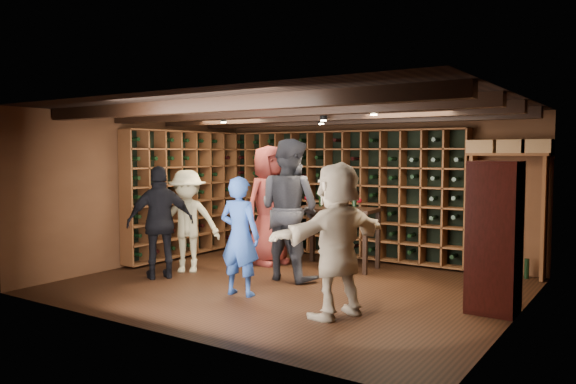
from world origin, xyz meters
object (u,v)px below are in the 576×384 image
Objects in this scene: display_cabinet at (494,240)px; tasting_table at (337,215)px; man_blue_shirt at (240,236)px; guest_beige at (337,240)px; guest_woman_black at (161,222)px; man_grey_suit at (289,209)px; guest_red_floral at (269,205)px; guest_khaki at (187,221)px.

display_cabinet is 3.04m from tasting_table.
guest_beige is at bearing 167.53° from man_blue_shirt.
display_cabinet is 1.04× the size of guest_woman_black.
guest_woman_black reaches higher than tasting_table.
guest_beige is (1.52, -1.31, -0.15)m from man_grey_suit.
guest_red_floral is (-0.89, 0.76, -0.04)m from man_grey_suit.
guest_khaki is at bearing -30.24° from man_blue_shirt.
guest_red_floral reaches higher than guest_beige.
tasting_table is at bearing 6.64° from guest_khaki.
guest_khaki reaches higher than man_blue_shirt.
guest_khaki is 0.90× the size of guest_beige.
tasting_table is at bearing -102.16° from man_blue_shirt.
guest_woman_black is 0.56m from guest_khaki.
guest_red_floral is 1.16m from tasting_table.
guest_khaki is 1.19× the size of tasting_table.
man_blue_shirt is 1.61m from guest_woman_black.
man_blue_shirt is at bearing -57.73° from guest_khaki.
guest_khaki is 3.25m from guest_beige.
guest_woman_black is at bearing -124.23° from guest_khaki.
guest_red_floral is at bearing -165.38° from tasting_table.
guest_red_floral is at bearing -110.98° from guest_beige.
man_grey_suit is (-2.97, 0.15, 0.18)m from display_cabinet.
guest_woman_black is at bearing 171.44° from guest_red_floral.
display_cabinet is 0.99× the size of guest_beige.
display_cabinet reaches higher than guest_woman_black.
display_cabinet is 0.84× the size of man_grey_suit.
man_blue_shirt is at bearing -161.27° from display_cabinet.
man_blue_shirt is 2.12m from guest_red_floral.
guest_beige is at bearing -49.43° from guest_khaki.
tasting_table is (1.10, 0.36, -0.14)m from guest_red_floral.
display_cabinet is 1.85m from guest_beige.
man_grey_suit is 2.01m from guest_beige.
man_grey_suit is 1.04× the size of guest_red_floral.
guest_red_floral is at bearing 25.07° from guest_khaki.
guest_khaki is at bearing -85.52° from guest_beige.
display_cabinet is at bearing -89.73° from guest_red_floral.
guest_beige is (3.13, -0.29, 0.05)m from guest_woman_black.
man_grey_suit is 1.54× the size of tasting_table.
guest_red_floral is (-3.86, 0.91, 0.14)m from display_cabinet.
tasting_table is at bearing -131.89° from guest_beige.
guest_beige is at bearing -141.25° from display_cabinet.
man_blue_shirt is at bearing 120.52° from guest_woman_black.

